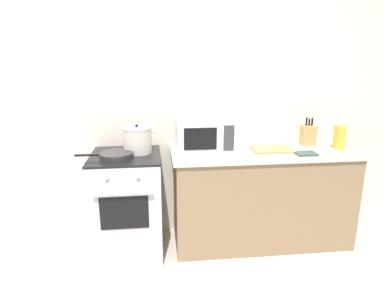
{
  "coord_description": "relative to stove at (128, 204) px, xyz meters",
  "views": [
    {
      "loc": [
        -0.07,
        -2.15,
        1.74
      ],
      "look_at": [
        0.23,
        0.6,
        1.0
      ],
      "focal_mm": 30.54,
      "sensor_mm": 36.0,
      "label": 1
    }
  ],
  "objects": [
    {
      "name": "back_wall",
      "position": [
        0.65,
        0.37,
        0.79
      ],
      "size": [
        4.4,
        0.1,
        2.5
      ],
      "primitive_type": "cube",
      "color": "silver",
      "rests_on": "ground_plane"
    },
    {
      "name": "lower_cabinet_right",
      "position": [
        1.25,
        0.02,
        -0.02
      ],
      "size": [
        1.64,
        0.56,
        0.88
      ],
      "primitive_type": "cube",
      "color": "#8C7051",
      "rests_on": "ground_plane"
    },
    {
      "name": "countertop_right",
      "position": [
        1.25,
        0.02,
        0.44
      ],
      "size": [
        1.7,
        0.6,
        0.04
      ],
      "primitive_type": "cube",
      "color": "beige",
      "rests_on": "lower_cabinet_right"
    },
    {
      "name": "stove",
      "position": [
        0.0,
        0.0,
        0.0
      ],
      "size": [
        0.6,
        0.64,
        0.92
      ],
      "color": "silver",
      "rests_on": "ground_plane"
    },
    {
      "name": "stock_pot",
      "position": [
        0.11,
        0.07,
        0.57
      ],
      "size": [
        0.34,
        0.26,
        0.26
      ],
      "color": "beige",
      "rests_on": "stove"
    },
    {
      "name": "frying_pan",
      "position": [
        -0.07,
        -0.09,
        0.48
      ],
      "size": [
        0.48,
        0.28,
        0.05
      ],
      "color": "#28282B",
      "rests_on": "stove"
    },
    {
      "name": "microwave",
      "position": [
        0.7,
        0.08,
        0.61
      ],
      "size": [
        0.5,
        0.37,
        0.3
      ],
      "color": "white",
      "rests_on": "countertop_right"
    },
    {
      "name": "cutting_board",
      "position": [
        1.31,
        0.0,
        0.47
      ],
      "size": [
        0.36,
        0.26,
        0.02
      ],
      "primitive_type": "cube",
      "color": "tan",
      "rests_on": "countertop_right"
    },
    {
      "name": "knife_block",
      "position": [
        1.72,
        0.14,
        0.56
      ],
      "size": [
        0.13,
        0.1,
        0.27
      ],
      "color": "tan",
      "rests_on": "countertop_right"
    },
    {
      "name": "pasta_box",
      "position": [
        1.93,
        -0.03,
        0.57
      ],
      "size": [
        0.08,
        0.08,
        0.22
      ],
      "primitive_type": "cube",
      "color": "gold",
      "rests_on": "countertop_right"
    },
    {
      "name": "oven_mitt",
      "position": [
        1.56,
        -0.16,
        0.47
      ],
      "size": [
        0.18,
        0.14,
        0.02
      ],
      "primitive_type": "cube",
      "color": "#384C42",
      "rests_on": "countertop_right"
    }
  ]
}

